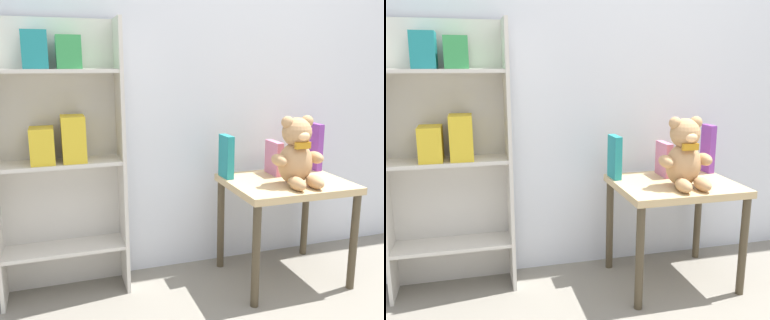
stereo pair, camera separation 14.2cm
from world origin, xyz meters
The scene contains 7 objects.
wall_back centered at (0.00, 1.53, 1.25)m, with size 4.80×0.06×2.50m.
bookshelf_side centered at (-1.00, 1.40, 0.76)m, with size 0.61×0.22×1.36m.
display_table centered at (0.13, 1.18, 0.47)m, with size 0.61×0.50×0.55m.
teddy_bear centered at (0.13, 1.10, 0.71)m, with size 0.27×0.24×0.35m.
book_standing_teal centered at (-0.15, 1.34, 0.66)m, with size 0.04×0.12×0.23m, color teal.
book_standing_pink centered at (0.13, 1.32, 0.64)m, with size 0.04×0.14×0.18m, color #D17093.
book_standing_purple centered at (0.40, 1.34, 0.68)m, with size 0.03×0.10×0.27m, color purple.
Camera 2 is at (-0.88, -0.76, 1.14)m, focal length 40.00 mm.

